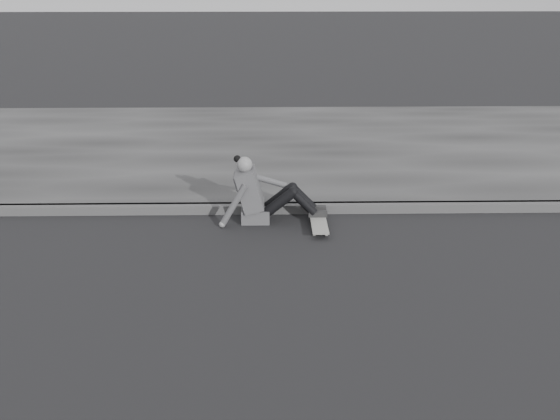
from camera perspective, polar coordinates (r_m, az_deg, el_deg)
The scene contains 4 objects.
curb at distance 8.88m, azimuth 19.23°, elevation 0.29°, with size 24.00×0.16×0.12m, color #454545.
sidewalk at distance 11.61m, azimuth 14.38°, elevation 5.72°, with size 24.00×6.00×0.12m, color #353535.
skateboard at distance 7.87m, azimuth 3.56°, elevation -1.14°, with size 0.20×0.78×0.09m.
seated_woman at distance 7.97m, azimuth -1.80°, elevation 1.43°, with size 1.38×0.46×0.88m.
Camera 1 is at (-3.07, -5.18, 3.11)m, focal length 40.00 mm.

